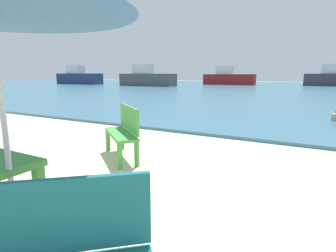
{
  "coord_description": "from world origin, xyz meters",
  "views": [
    {
      "loc": [
        1.73,
        -1.08,
        1.5
      ],
      "look_at": [
        -0.51,
        3.0,
        0.6
      ],
      "focal_mm": 28.59,
      "sensor_mm": 36.0,
      "label": 1
    }
  ],
  "objects": [
    {
      "name": "boat_tanker",
      "position": [
        -29.62,
        28.2,
        1.07
      ],
      "size": [
        7.58,
        2.07,
        2.75
      ],
      "color": "navy",
      "rests_on": "sea_water"
    },
    {
      "name": "boat_sailboat",
      "position": [
        3.86,
        38.36,
        1.05
      ],
      "size": [
        7.38,
        2.01,
        2.69
      ],
      "color": "#38383F",
      "rests_on": "sea_water"
    },
    {
      "name": "boat_barge",
      "position": [
        -9.14,
        36.35,
        1.0
      ],
      "size": [
        7.03,
        1.92,
        2.56
      ],
      "color": "maroon",
      "rests_on": "sea_water"
    },
    {
      "name": "bench_green_left",
      "position": [
        -1.22,
        2.66,
        0.54
      ],
      "size": [
        1.16,
        1.04,
        0.95
      ],
      "color": "#4C9E47",
      "rests_on": "ground_plane"
    },
    {
      "name": "side_table_wood",
      "position": [
        0.09,
        0.2,
        0.35
      ],
      "size": [
        0.44,
        0.44,
        0.54
      ],
      "color": "#9E7A51",
      "rests_on": "ground_plane"
    },
    {
      "name": "boat_cargo_ship",
      "position": [
        -17.07,
        27.63,
        1.04
      ],
      "size": [
        7.36,
        2.01,
        2.68
      ],
      "color": "#4C4C4C",
      "rests_on": "sea_water"
    },
    {
      "name": "sea_water",
      "position": [
        0.0,
        30.0,
        0.04
      ],
      "size": [
        120.0,
        50.0,
        0.08
      ],
      "primitive_type": "cube",
      "color": "#386B84",
      "rests_on": "ground_plane"
    }
  ]
}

